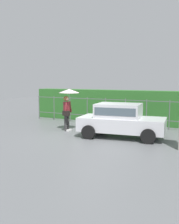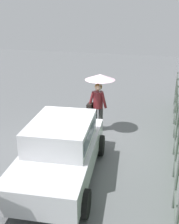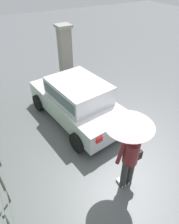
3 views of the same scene
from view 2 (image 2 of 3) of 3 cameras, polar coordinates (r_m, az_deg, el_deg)
ground_plane at (r=8.09m, az=-5.12°, el=-7.78°), size 40.00×40.00×0.00m
car at (r=6.41m, az=-6.34°, el=-7.82°), size 3.90×2.26×1.48m
pedestrian at (r=8.55m, az=2.09°, el=4.96°), size 1.00×1.00×2.06m
fence_section at (r=7.16m, az=18.92°, el=-5.50°), size 10.57×0.05×1.50m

